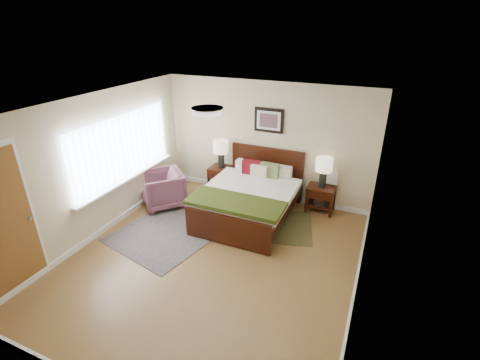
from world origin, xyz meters
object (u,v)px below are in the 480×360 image
at_px(lamp_left, 221,149).
at_px(lamp_right, 324,167).
at_px(nightstand_left, 221,173).
at_px(nightstand_right, 321,196).
at_px(bed, 250,194).
at_px(armchair, 163,189).
at_px(rug_persian, 178,227).

distance_m(lamp_left, lamp_right, 2.23).
height_order(nightstand_left, nightstand_right, nightstand_left).
distance_m(nightstand_left, nightstand_right, 2.24).
xyz_separation_m(bed, nightstand_right, (1.23, 0.78, -0.18)).
relative_size(lamp_right, armchair, 0.74).
relative_size(bed, lamp_right, 3.42).
relative_size(nightstand_left, lamp_right, 0.98).
height_order(bed, lamp_left, lamp_left).
distance_m(bed, nightstand_left, 1.27).
relative_size(lamp_left, rug_persian, 0.26).
distance_m(nightstand_right, lamp_left, 2.34).
bearing_deg(rug_persian, bed, 51.47).
distance_m(lamp_left, armchair, 1.50).
height_order(lamp_right, rug_persian, lamp_right).
relative_size(bed, nightstand_left, 3.50).
height_order(nightstand_left, rug_persian, nightstand_left).
height_order(bed, rug_persian, bed).
distance_m(lamp_right, rug_persian, 3.04).
bearing_deg(bed, rug_persian, -141.21).
bearing_deg(rug_persian, nightstand_left, 99.07).
bearing_deg(lamp_right, armchair, -161.07).
bearing_deg(nightstand_right, armchair, -161.27).
xyz_separation_m(lamp_left, armchair, (-0.85, -1.06, -0.65)).
height_order(bed, lamp_right, lamp_right).
bearing_deg(bed, nightstand_left, 142.32).
bearing_deg(lamp_left, armchair, -128.69).
xyz_separation_m(nightstand_left, armchair, (-0.85, -1.03, -0.10)).
relative_size(nightstand_left, rug_persian, 0.26).
distance_m(nightstand_left, armchair, 1.34).
bearing_deg(lamp_left, rug_persian, -93.56).
height_order(bed, nightstand_left, bed).
bearing_deg(lamp_left, nightstand_left, -90.00).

